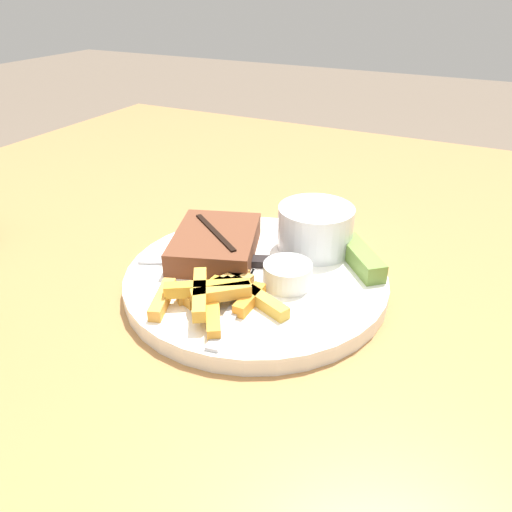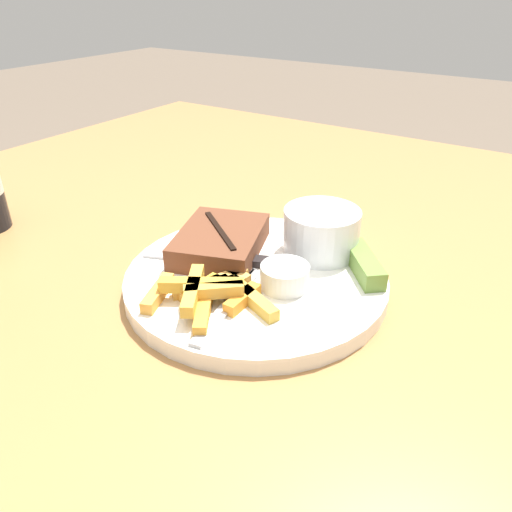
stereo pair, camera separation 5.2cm
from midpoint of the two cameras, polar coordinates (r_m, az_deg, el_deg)
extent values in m
cube|color=#A87542|center=(0.55, -2.71, -5.38)|extent=(1.28, 1.33, 0.04)
cylinder|color=#A87542|center=(1.45, -12.13, 0.60)|extent=(0.06, 0.06, 0.70)
cylinder|color=white|center=(0.53, -2.78, -2.99)|extent=(0.28, 0.28, 0.01)
cylinder|color=white|center=(0.53, -2.80, -2.16)|extent=(0.28, 0.28, 0.00)
cube|color=brown|center=(0.56, -7.29, 1.38)|extent=(0.14, 0.12, 0.03)
cube|color=black|center=(0.55, -7.39, 2.68)|extent=(0.06, 0.08, 0.00)
cube|color=gold|center=(0.49, -13.66, -4.92)|extent=(0.06, 0.03, 0.01)
cube|color=gold|center=(0.50, -6.28, -3.05)|extent=(0.05, 0.03, 0.01)
cube|color=gold|center=(0.52, -6.71, -1.85)|extent=(0.02, 0.07, 0.01)
cube|color=gold|center=(0.49, -8.35, -4.23)|extent=(0.05, 0.03, 0.01)
cube|color=gold|center=(0.47, -8.70, -3.79)|extent=(0.05, 0.07, 0.01)
cube|color=gold|center=(0.46, -7.06, -4.38)|extent=(0.05, 0.05, 0.01)
cube|color=gold|center=(0.46, -7.72, -6.53)|extent=(0.07, 0.05, 0.01)
cube|color=gold|center=(0.48, -2.90, -4.88)|extent=(0.04, 0.07, 0.01)
cube|color=gold|center=(0.49, -5.40, -3.98)|extent=(0.01, 0.05, 0.01)
cube|color=gold|center=(0.49, -8.26, -4.05)|extent=(0.06, 0.05, 0.01)
cube|color=orange|center=(0.47, -3.86, -5.09)|extent=(0.05, 0.01, 0.01)
cube|color=gold|center=(0.47, -9.60, -4.35)|extent=(0.07, 0.05, 0.01)
cylinder|color=white|center=(0.56, 4.20, 3.10)|extent=(0.08, 0.08, 0.05)
cylinder|color=beige|center=(0.55, 4.27, 4.91)|extent=(0.08, 0.08, 0.01)
cylinder|color=silver|center=(0.50, 0.67, -2.22)|extent=(0.05, 0.05, 0.02)
cylinder|color=black|center=(0.49, 0.68, -1.34)|extent=(0.04, 0.04, 0.01)
cube|color=olive|center=(0.54, 9.21, -0.25)|extent=(0.08, 0.07, 0.02)
cube|color=#B7B7BC|center=(0.46, -6.17, -6.94)|extent=(0.10, 0.03, 0.00)
cube|color=#B7B7BC|center=(0.51, -2.87, -2.71)|extent=(0.03, 0.01, 0.00)
cube|color=#B7B7BC|center=(0.51, -3.35, -2.63)|extent=(0.03, 0.01, 0.00)
cube|color=#B7B7BC|center=(0.51, -3.82, -2.55)|extent=(0.03, 0.01, 0.00)
cube|color=#B7B7BC|center=(0.55, -10.29, -0.65)|extent=(0.06, 0.11, 0.00)
cube|color=black|center=(0.54, -1.74, -0.78)|extent=(0.04, 0.06, 0.01)
camera|label=1|loc=(0.03, -92.86, -1.62)|focal=35.00mm
camera|label=2|loc=(0.03, 87.14, 1.62)|focal=35.00mm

